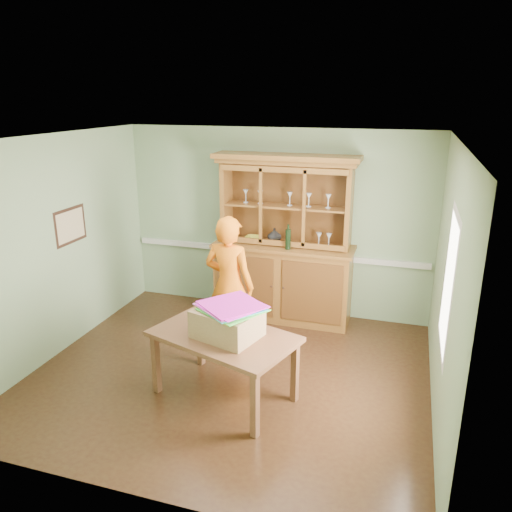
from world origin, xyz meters
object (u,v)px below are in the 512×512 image
(cardboard_box, at_px, (227,323))
(person, at_px, (229,286))
(dining_table, at_px, (224,342))
(china_hutch, at_px, (284,263))

(cardboard_box, relative_size, person, 0.36)
(dining_table, height_order, person, person)
(dining_table, relative_size, person, 0.95)
(china_hutch, xyz_separation_m, person, (-0.39, -1.20, 0.06))
(person, bearing_deg, china_hutch, -101.35)
(china_hutch, height_order, dining_table, china_hutch)
(cardboard_box, bearing_deg, person, 108.94)
(cardboard_box, bearing_deg, china_hutch, 88.86)
(cardboard_box, bearing_deg, dining_table, 156.15)
(dining_table, relative_size, cardboard_box, 2.66)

